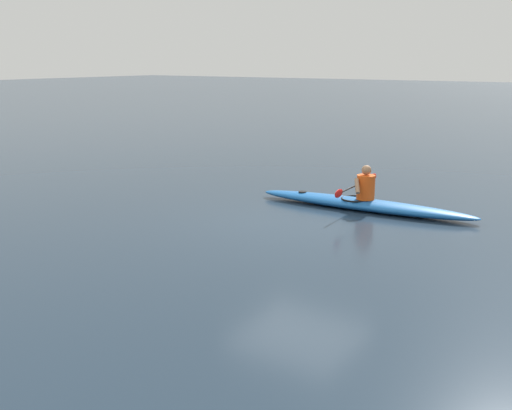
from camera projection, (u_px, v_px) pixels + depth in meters
ground_plane at (302, 223)px, 11.92m from camera, size 160.00×160.00×0.00m
kayak at (363, 204)px, 12.92m from camera, size 4.93×0.91×0.24m
kayaker at (365, 185)px, 12.81m from camera, size 0.47×2.37×0.74m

